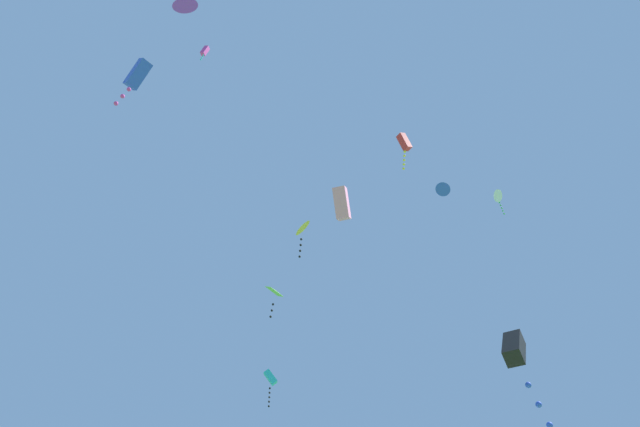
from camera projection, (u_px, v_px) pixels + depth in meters
kite_cyan_box at (270, 379)px, 28.40m from camera, size 0.81×0.55×1.91m
kite_pink_box at (342, 203)px, 13.56m from camera, size 0.44×0.72×0.88m
kite_yellow_delta at (302, 228)px, 37.13m from camera, size 1.49×1.68×2.87m
kite_purple_delta at (185, 4)px, 22.45m from camera, size 1.36×1.32×0.64m
kite_red_box at (404, 143)px, 29.01m from camera, size 0.85×0.78×2.34m
kite_blue_box at (137, 75)px, 18.59m from camera, size 1.08×0.92×2.53m
kite_white_delta at (498, 197)px, 29.80m from camera, size 0.86×0.87×1.56m
kite_magenta_box at (205, 51)px, 27.75m from camera, size 0.43×0.37×1.38m
kite_blue_delta at (443, 189)px, 35.11m from camera, size 1.31×1.28×0.67m
kite_lime_diamond at (275, 292)px, 37.03m from camera, size 1.33×1.17×2.73m
kite_black_box at (515, 350)px, 14.28m from camera, size 0.92×1.21×2.76m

